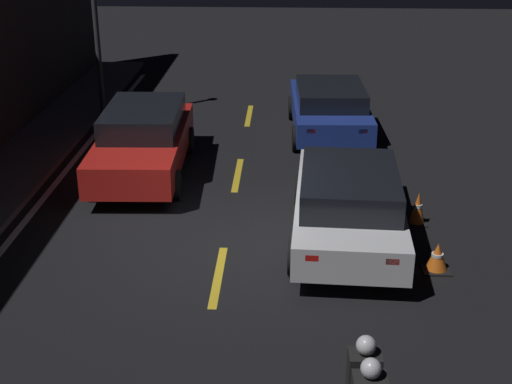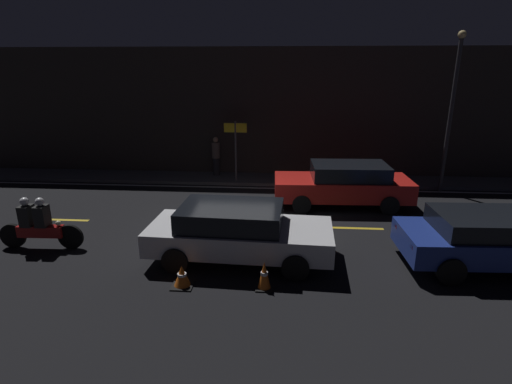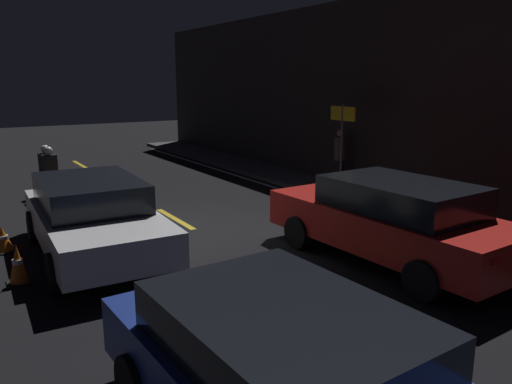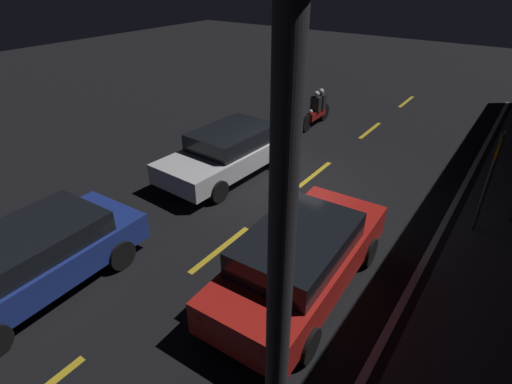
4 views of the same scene
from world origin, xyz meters
name	(u,v)px [view 2 (image 2 of 4)]	position (x,y,z in m)	size (l,w,h in m)	color
ground_plane	(232,225)	(0.00, 0.00, 0.00)	(56.00, 56.00, 0.00)	black
raised_curb	(248,179)	(0.00, 4.95, 0.06)	(28.00, 1.65, 0.12)	#4C4C4F
building_front	(249,113)	(0.00, 5.92, 2.68)	(28.00, 0.30, 5.35)	#2D2826
lane_dash_b	(58,220)	(-5.50, 0.00, 0.00)	(2.00, 0.14, 0.01)	gold
lane_dash_c	(200,224)	(-1.00, 0.00, 0.00)	(2.00, 0.14, 0.01)	gold
lane_dash_d	(349,228)	(3.50, 0.00, 0.00)	(2.00, 0.14, 0.01)	gold
lane_dash_e	(507,233)	(8.00, 0.00, 0.00)	(2.00, 0.14, 0.01)	gold
lane_solid_kerb	(245,188)	(0.00, 3.87, 0.00)	(25.20, 0.14, 0.01)	silver
sedan_white	(238,231)	(0.44, -2.18, 0.74)	(4.53, 2.12, 1.38)	silver
taxi_red	(344,184)	(3.56, 2.07, 0.77)	(4.61, 2.03, 1.46)	red
sedan_blue	(492,238)	(6.45, -2.14, 0.72)	(4.31, 2.08, 1.32)	navy
motorcycle	(37,225)	(-4.82, -1.98, 0.66)	(2.22, 0.38, 1.40)	black
traffic_cone_near	(182,276)	(-0.62, -3.58, 0.23)	(0.46, 0.46, 0.48)	black
traffic_cone_mid	(264,276)	(1.17, -3.55, 0.31)	(0.36, 0.36, 0.63)	black
pedestrian	(216,156)	(-1.37, 5.28, 0.95)	(0.34, 0.34, 1.63)	black
shop_sign	(236,139)	(-0.43, 4.49, 1.81)	(0.90, 0.08, 2.40)	#4C4C51
street_lamp	(452,106)	(7.50, 3.97, 3.24)	(0.28, 0.28, 5.76)	#333338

